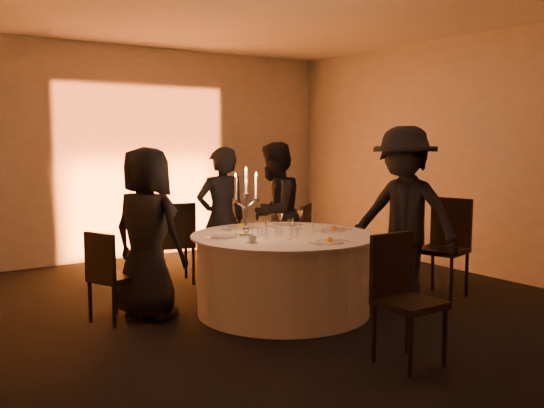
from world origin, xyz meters
TOP-DOWN VIEW (x-y plane):
  - floor at (0.00, 0.00)m, footprint 7.00×7.00m
  - wall_back at (0.00, 3.50)m, footprint 7.00×0.00m
  - wall_right at (3.00, 0.00)m, footprint 0.00×7.00m
  - uplighter_fixture at (0.00, 3.20)m, footprint 0.25×0.12m
  - banquet_table at (0.00, 0.00)m, footprint 1.80×1.80m
  - chair_left at (-1.54, 0.61)m, footprint 0.49×0.49m
  - chair_back_left at (-0.38, 1.64)m, footprint 0.50×0.50m
  - chair_back_right at (0.90, 1.00)m, footprint 0.57×0.57m
  - chair_right at (1.82, -0.46)m, footprint 0.57×0.57m
  - chair_front at (-0.02, -1.59)m, footprint 0.43×0.43m
  - guest_left at (-1.17, 0.57)m, footprint 0.81×0.94m
  - guest_back_left at (-0.08, 1.08)m, footprint 0.62×0.43m
  - guest_back_right at (0.66, 1.13)m, footprint 1.01×0.95m
  - guest_right at (1.21, -0.42)m, footprint 1.03×1.34m
  - plate_left at (-0.55, 0.20)m, footprint 0.36×0.26m
  - plate_back_left at (-0.16, 0.54)m, footprint 0.36×0.29m
  - plate_back_right at (0.35, 0.48)m, footprint 0.35×0.27m
  - plate_right at (0.56, -0.09)m, footprint 0.36×0.25m
  - plate_front at (0.07, -0.62)m, footprint 0.36×0.25m
  - coffee_cup at (-0.51, -0.24)m, footprint 0.11×0.11m
  - candelabra at (-0.38, 0.08)m, footprint 0.28×0.13m
  - wine_glass_a at (-0.29, -0.13)m, footprint 0.07×0.07m
  - wine_glass_b at (0.30, -0.09)m, footprint 0.07×0.07m
  - wine_glass_c at (0.34, 0.20)m, footprint 0.07×0.07m
  - wine_glass_d at (0.04, 0.11)m, footprint 0.07×0.07m
  - wine_glass_e at (-0.13, -0.29)m, footprint 0.07×0.07m
  - tumbler_a at (-0.31, 0.02)m, footprint 0.07×0.07m
  - tumbler_b at (-0.03, -0.23)m, footprint 0.07×0.07m
  - tumbler_c at (-0.22, 0.01)m, footprint 0.07×0.07m
  - tumbler_d at (-0.11, -0.08)m, footprint 0.07×0.07m

SIDE VIEW (x-z plane):
  - floor at x=0.00m, z-range 0.00..0.00m
  - uplighter_fixture at x=0.00m, z-range 0.00..0.10m
  - banquet_table at x=0.00m, z-range 0.00..0.77m
  - chair_left at x=-1.54m, z-range 0.05..0.90m
  - chair_back_right at x=0.90m, z-range 0.06..0.98m
  - chair_back_left at x=-0.38m, z-range 0.06..1.02m
  - chair_front at x=-0.02m, z-range 0.06..1.04m
  - chair_right at x=1.82m, z-range 0.07..1.13m
  - plate_left at x=-0.55m, z-range 0.77..0.78m
  - plate_back_right at x=0.35m, z-range 0.77..0.78m
  - plate_back_left at x=-0.16m, z-range 0.74..0.83m
  - plate_right at x=0.56m, z-range 0.75..0.83m
  - plate_front at x=0.07m, z-range 0.75..0.83m
  - coffee_cup at x=-0.51m, z-range 0.77..0.83m
  - guest_back_left at x=-0.08m, z-range 0.00..1.61m
  - guest_left at x=-1.17m, z-range 0.00..1.62m
  - tumbler_a at x=-0.31m, z-range 0.77..0.86m
  - tumbler_b at x=-0.03m, z-range 0.77..0.86m
  - tumbler_c at x=-0.22m, z-range 0.77..0.86m
  - tumbler_d at x=-0.11m, z-range 0.77..0.86m
  - guest_back_right at x=0.66m, z-range 0.00..1.66m
  - wine_glass_a at x=-0.29m, z-range 0.81..1.00m
  - wine_glass_b at x=0.30m, z-range 0.81..1.00m
  - wine_glass_c at x=0.34m, z-range 0.81..1.00m
  - wine_glass_d at x=0.04m, z-range 0.81..1.00m
  - wine_glass_e at x=-0.13m, z-range 0.81..1.00m
  - guest_right at x=1.21m, z-range 0.00..1.83m
  - candelabra at x=-0.38m, z-range 0.67..1.34m
  - wall_back at x=0.00m, z-range -2.00..5.00m
  - wall_right at x=3.00m, z-range -2.00..5.00m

